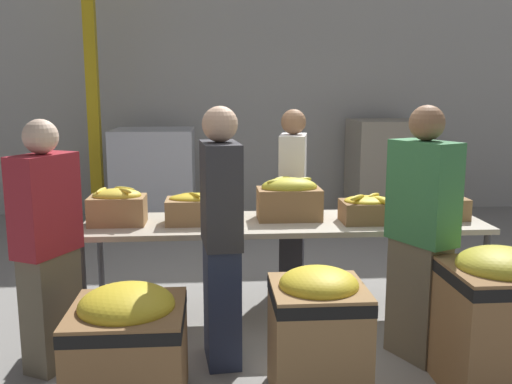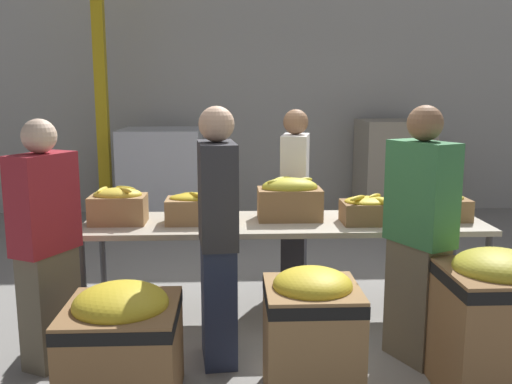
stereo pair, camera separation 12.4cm
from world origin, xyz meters
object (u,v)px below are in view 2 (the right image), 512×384
(banana_box_1, at_px, (199,208))
(support_pillar, at_px, (100,68))
(volunteer_3, at_px, (419,237))
(banana_box_2, at_px, (290,198))
(donation_bin_0, at_px, (122,342))
(banana_box_4, at_px, (438,206))
(sorting_table, at_px, (284,227))
(pallet_stack_0, at_px, (162,178))
(donation_bin_1, at_px, (312,331))
(volunteer_1, at_px, (46,246))
(banana_box_3, at_px, (368,209))
(banana_box_0, at_px, (118,205))
(volunteer_0, at_px, (295,203))
(volunteer_2, at_px, (218,238))
(donation_bin_2, at_px, (494,320))
(pallet_stack_1, at_px, (393,171))

(banana_box_1, xyz_separation_m, support_pillar, (-1.38, 3.20, 1.13))
(banana_box_1, height_order, volunteer_3, volunteer_3)
(banana_box_2, distance_m, donation_bin_0, 1.75)
(banana_box_4, relative_size, donation_bin_0, 0.65)
(sorting_table, relative_size, banana_box_4, 6.65)
(banana_box_1, bearing_deg, pallet_stack_0, 101.67)
(banana_box_4, relative_size, donation_bin_1, 0.59)
(sorting_table, xyz_separation_m, volunteer_1, (-1.55, -0.72, 0.07))
(banana_box_1, distance_m, banana_box_3, 1.26)
(banana_box_2, bearing_deg, banana_box_0, -176.71)
(sorting_table, relative_size, pallet_stack_0, 2.43)
(banana_box_0, height_order, volunteer_3, volunteer_3)
(volunteer_1, bearing_deg, support_pillar, 33.91)
(banana_box_0, relative_size, volunteer_1, 0.26)
(sorting_table, height_order, banana_box_3, banana_box_3)
(volunteer_0, height_order, volunteer_2, volunteer_2)
(banana_box_3, distance_m, donation_bin_2, 1.29)
(banana_box_4, bearing_deg, volunteer_2, -156.50)
(donation_bin_1, height_order, pallet_stack_1, pallet_stack_1)
(volunteer_0, xyz_separation_m, volunteer_1, (-1.69, -1.28, -0.00))
(donation_bin_2, distance_m, pallet_stack_1, 4.59)
(banana_box_0, relative_size, support_pillar, 0.10)
(volunteer_1, distance_m, donation_bin_1, 1.71)
(volunteer_0, bearing_deg, donation_bin_1, 8.16)
(volunteer_1, height_order, support_pillar, support_pillar)
(banana_box_2, height_order, volunteer_0, volunteer_0)
(banana_box_4, height_order, support_pillar, support_pillar)
(banana_box_1, distance_m, volunteer_2, 0.71)
(banana_box_2, bearing_deg, pallet_stack_1, 62.00)
(banana_box_2, xyz_separation_m, banana_box_3, (0.57, -0.15, -0.06))
(sorting_table, bearing_deg, donation_bin_2, -48.58)
(banana_box_4, relative_size, volunteer_1, 0.29)
(volunteer_2, xyz_separation_m, donation_bin_2, (1.56, -0.50, -0.36))
(banana_box_4, height_order, volunteer_2, volunteer_2)
(volunteer_1, height_order, donation_bin_0, volunteer_1)
(volunteer_0, relative_size, support_pillar, 0.39)
(banana_box_2, xyz_separation_m, volunteer_3, (0.74, -0.82, -0.10))
(banana_box_2, height_order, volunteer_2, volunteer_2)
(banana_box_1, xyz_separation_m, pallet_stack_1, (2.41, 3.33, -0.21))
(banana_box_2, distance_m, volunteer_0, 0.52)
(volunteer_0, xyz_separation_m, pallet_stack_1, (1.63, 2.75, -0.13))
(donation_bin_0, bearing_deg, banana_box_1, 73.13)
(pallet_stack_0, relative_size, pallet_stack_1, 0.93)
(banana_box_0, xyz_separation_m, donation_bin_1, (1.28, -1.21, -0.48))
(volunteer_1, xyz_separation_m, pallet_stack_0, (0.26, 3.82, -0.17))
(volunteer_3, bearing_deg, pallet_stack_1, -39.66)
(banana_box_2, distance_m, volunteer_1, 1.78)
(support_pillar, bearing_deg, volunteer_0, -50.32)
(banana_box_1, bearing_deg, volunteer_2, -77.36)
(volunteer_2, xyz_separation_m, support_pillar, (-1.54, 3.89, 1.19))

